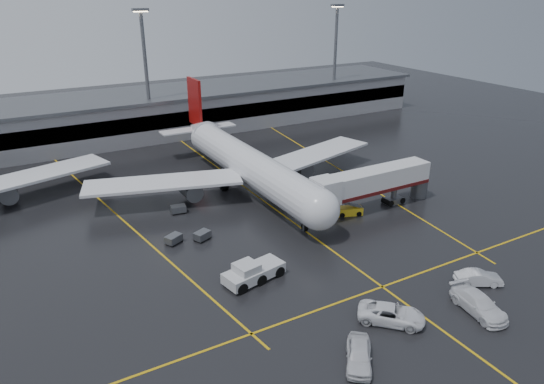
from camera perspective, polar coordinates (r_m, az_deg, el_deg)
ground at (r=70.07m, az=0.62°, el=-2.17°), size 220.00×220.00×0.00m
apron_line_centre at (r=70.06m, az=0.62°, el=-2.16°), size 0.25×90.00×0.02m
apron_line_stop at (r=54.54m, az=12.51°, el=-10.55°), size 60.00×0.25×0.02m
apron_line_left at (r=72.29m, az=-17.38°, el=-2.45°), size 9.99×69.35×0.02m
apron_line_right at (r=87.10m, az=7.57°, el=2.71°), size 7.57×69.64×0.02m
terminal at (r=110.64m, az=-12.10°, el=9.02°), size 122.00×19.00×8.60m
light_mast_mid at (r=101.76m, az=-14.24°, el=13.52°), size 3.00×1.20×25.45m
light_mast_right at (r=121.73m, az=7.25°, el=15.40°), size 3.00×1.20×25.45m
main_airliner at (r=76.43m, az=-3.03°, el=3.36°), size 48.80×45.60×14.10m
jet_bridge at (r=70.52m, az=11.48°, el=1.00°), size 19.90×3.40×6.05m
pushback_tractor at (r=53.87m, az=-2.26°, el=-9.20°), size 7.19×4.04×2.43m
belt_loader at (r=69.57m, az=8.82°, el=-2.13°), size 3.89×2.63×2.28m
service_van_a at (r=49.27m, az=13.50°, el=-13.43°), size 6.43×6.43×1.73m
service_van_b at (r=53.08m, az=22.59°, el=-11.75°), size 3.50×6.67×1.84m
service_van_c at (r=57.54m, az=22.57°, el=-9.08°), size 5.05×3.81×1.59m
service_van_d at (r=44.20m, az=9.93°, el=-17.87°), size 4.84×5.38×1.77m
baggage_cart_a at (r=62.66m, az=-8.00°, el=-4.92°), size 2.35×2.00×1.12m
baggage_cart_b at (r=62.41m, az=-11.20°, el=-5.27°), size 2.37×2.07×1.12m
baggage_cart_c at (r=70.36m, az=-10.67°, el=-1.91°), size 2.16×1.56×1.12m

